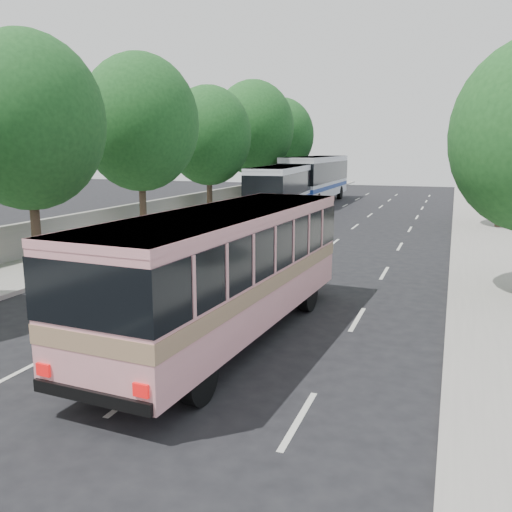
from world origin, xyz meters
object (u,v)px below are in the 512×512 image
at_px(pink_bus, 227,260).
at_px(tour_coach_rear, 316,175).
at_px(pink_taxi, 219,269).
at_px(white_pickup, 260,223).
at_px(tour_coach_front, 284,186).

xyz_separation_m(pink_bus, tour_coach_rear, (-6.15, 33.95, 0.39)).
xyz_separation_m(pink_taxi, tour_coach_rear, (-4.34, 30.38, 1.51)).
distance_m(pink_bus, white_pickup, 14.68).
height_order(pink_bus, tour_coach_front, tour_coach_front).
bearing_deg(pink_taxi, tour_coach_rear, 103.56).
bearing_deg(tour_coach_rear, tour_coach_front, -88.64).
relative_size(pink_bus, white_pickup, 1.70).
bearing_deg(tour_coach_front, tour_coach_rear, 86.84).
bearing_deg(pink_taxi, white_pickup, 108.03).
distance_m(white_pickup, tour_coach_front, 9.98).
relative_size(pink_taxi, white_pickup, 0.85).
distance_m(pink_bus, tour_coach_rear, 34.51).
bearing_deg(tour_coach_front, pink_bus, -80.51).
distance_m(pink_taxi, white_pickup, 10.73).
xyz_separation_m(pink_taxi, white_pickup, (-2.34, 10.47, 0.00)).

